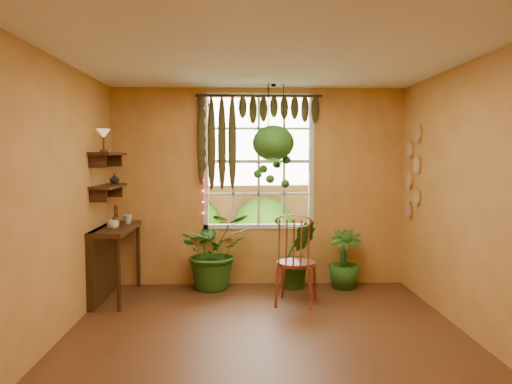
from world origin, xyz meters
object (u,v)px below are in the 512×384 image
at_px(counter_ledge, 107,254).
at_px(potted_plant_left, 214,251).
at_px(potted_plant_mid, 297,254).
at_px(windsor_chair, 296,275).
at_px(hanging_basket, 273,147).

bearing_deg(counter_ledge, potted_plant_left, 17.55).
distance_m(counter_ledge, potted_plant_left, 1.37).
relative_size(counter_ledge, potted_plant_mid, 1.31).
height_order(counter_ledge, potted_plant_left, potted_plant_left).
relative_size(windsor_chair, potted_plant_mid, 1.37).
xyz_separation_m(potted_plant_left, hanging_basket, (0.78, -0.14, 1.38)).
xyz_separation_m(windsor_chair, potted_plant_left, (-1.01, 0.78, 0.15)).
bearing_deg(potted_plant_left, counter_ledge, -162.45).
height_order(counter_ledge, windsor_chair, windsor_chair).
bearing_deg(counter_ledge, hanging_basket, 7.61).
bearing_deg(counter_ledge, windsor_chair, -8.92).
bearing_deg(hanging_basket, potted_plant_mid, 18.30).
xyz_separation_m(potted_plant_mid, hanging_basket, (-0.33, -0.11, 1.43)).
height_order(potted_plant_left, hanging_basket, hanging_basket).
height_order(counter_ledge, hanging_basket, hanging_basket).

